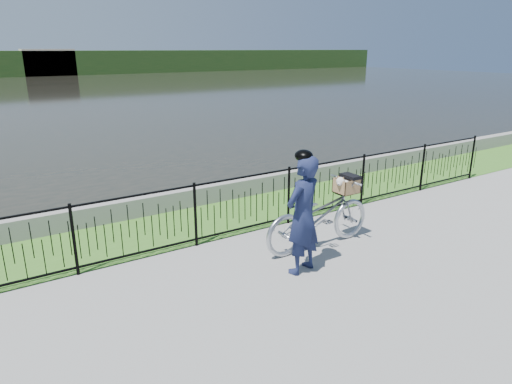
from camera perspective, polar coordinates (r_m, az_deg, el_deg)
ground at (r=7.38m, az=5.21°, el=-9.23°), size 120.00×120.00×0.00m
grass_strip at (r=9.38m, az=-4.55°, el=-3.18°), size 60.00×2.00×0.01m
water at (r=38.53m, az=-26.98°, el=10.76°), size 120.00×120.00×0.00m
quay_wall at (r=10.16m, az=-7.26°, el=-0.45°), size 60.00×0.30×0.40m
fence at (r=8.37m, az=-1.39°, el=-1.57°), size 14.00×0.06×1.15m
far_building_right at (r=64.48m, az=-24.51°, el=14.53°), size 6.00×3.00×3.20m
bicycle_rig at (r=7.91m, az=7.91°, el=-2.87°), size 2.18×0.76×1.22m
cyclist at (r=6.88m, az=5.87°, el=-2.73°), size 0.77×0.61×1.92m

